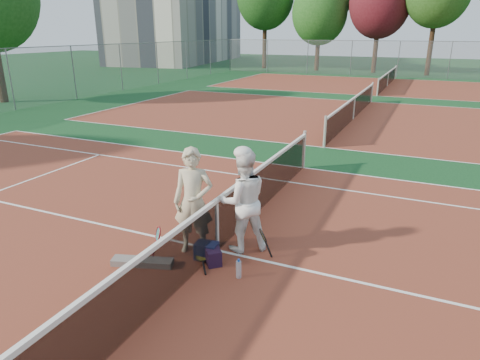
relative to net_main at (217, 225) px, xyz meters
name	(u,v)px	position (x,y,z in m)	size (l,w,h in m)	color
ground	(218,251)	(0.00, 0.00, -0.51)	(130.00, 130.00, 0.00)	#103C1B
court_main	(218,251)	(0.00, 0.00, -0.51)	(23.77, 10.97, 0.01)	brown
court_far_a	(353,119)	(0.00, 13.50, -0.51)	(23.77, 10.97, 0.01)	brown
court_far_b	(387,86)	(0.00, 27.00, -0.51)	(23.77, 10.97, 0.01)	brown
net_main	(217,225)	(0.00, 0.00, 0.00)	(0.10, 10.98, 1.02)	black
net_far_a	(354,108)	(0.00, 13.50, 0.00)	(0.10, 10.98, 1.02)	black
net_far_b	(388,79)	(0.00, 27.00, 0.00)	(0.10, 10.98, 1.02)	black
fence_back	(398,59)	(0.00, 34.00, 0.99)	(32.00, 0.06, 3.00)	slate
apartment_block	(178,0)	(-28.00, 44.00, 6.99)	(10.00, 22.00, 15.00)	beige
player_a	(193,201)	(-0.38, -0.16, 0.46)	(0.70, 0.46, 1.93)	#C3B997
player_b	(243,201)	(0.38, 0.28, 0.43)	(0.91, 0.71, 1.87)	white
racket_red	(159,243)	(-0.82, -0.65, -0.22)	(0.19, 0.27, 0.59)	maroon
racket_black_held	(263,244)	(0.85, 0.07, -0.22)	(0.24, 0.27, 0.57)	black
racket_spare	(202,258)	(-0.08, -0.46, -0.44)	(0.60, 0.27, 0.14)	black
sports_bag_navy	(207,251)	(-0.04, -0.33, -0.36)	(0.39, 0.27, 0.31)	black
sports_bag_purple	(213,256)	(0.13, -0.43, -0.37)	(0.34, 0.24, 0.28)	black
net_cover_canvas	(142,262)	(-0.94, -0.97, -0.45)	(1.05, 0.24, 0.11)	#645E5A
water_bottle	(239,270)	(0.72, -0.66, -0.36)	(0.09, 0.09, 0.30)	#C9E7FF
tree_back_1	(320,13)	(-8.08, 37.81, 4.96)	(5.36, 5.36, 8.57)	#382314
tree_back_maroon	(380,3)	(-2.45, 37.57, 5.71)	(5.53, 5.53, 9.42)	#382314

